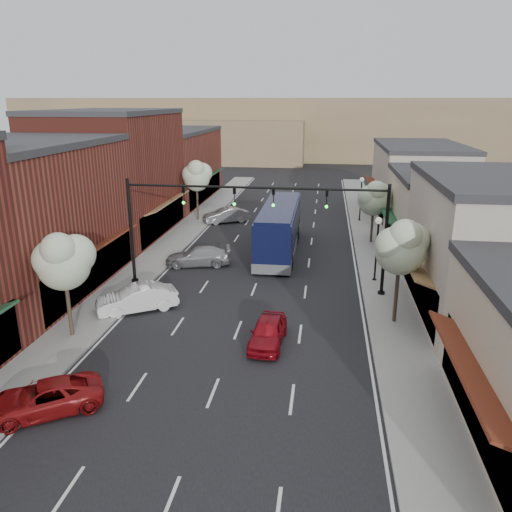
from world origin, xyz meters
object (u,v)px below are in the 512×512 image
at_px(lamp_post_far, 361,192).
at_px(lamp_post_near, 377,239).
at_px(parked_car_a, 44,398).
at_px(tree_left_near, 63,260).
at_px(coach_bus, 279,228).
at_px(tree_right_far, 375,197).
at_px(parked_car_e, 226,215).
at_px(parked_car_b, 137,298).
at_px(parked_car_c, 198,256).
at_px(signal_mast_left, 166,217).
at_px(tree_left_far, 197,175).
at_px(signal_mast_right, 346,222).
at_px(tree_right_near, 402,246).
at_px(red_hatchback, 268,332).

bearing_deg(lamp_post_far, lamp_post_near, -90.00).
height_order(lamp_post_far, parked_car_a, lamp_post_far).
distance_m(tree_left_near, coach_bus, 19.07).
bearing_deg(tree_right_far, lamp_post_far, 93.88).
xyz_separation_m(coach_bus, parked_car_a, (-7.00, -22.77, -1.36)).
distance_m(lamp_post_near, parked_car_e, 20.26).
relative_size(coach_bus, parked_car_e, 2.78).
distance_m(tree_left_near, parked_car_e, 26.21).
bearing_deg(parked_car_b, parked_car_c, 139.02).
xyz_separation_m(signal_mast_left, tree_left_far, (-2.63, 17.95, -0.02)).
xyz_separation_m(signal_mast_right, parked_car_c, (-10.40, 4.29, -3.93)).
height_order(tree_right_near, red_hatchback, tree_right_near).
height_order(signal_mast_right, tree_left_far, signal_mast_right).
height_order(red_hatchback, parked_car_c, parked_car_c).
relative_size(parked_car_a, parked_car_c, 0.93).
bearing_deg(tree_right_near, parked_car_e, 122.12).
relative_size(tree_left_near, parked_car_a, 1.28).
bearing_deg(parked_car_b, signal_mast_right, 78.35).
xyz_separation_m(tree_left_far, lamp_post_far, (16.05, 2.06, -1.60)).
distance_m(tree_right_far, parked_car_a, 30.11).
bearing_deg(parked_car_b, red_hatchback, 37.34).
bearing_deg(tree_right_far, red_hatchback, -108.85).
bearing_deg(red_hatchback, parked_car_c, 122.28).
bearing_deg(tree_right_near, red_hatchback, -153.41).
relative_size(signal_mast_right, coach_bus, 0.66).
distance_m(parked_car_b, parked_car_e, 22.05).
xyz_separation_m(lamp_post_far, parked_car_e, (-13.15, -2.25, -2.27)).
height_order(tree_right_near, lamp_post_far, tree_right_near).
bearing_deg(tree_right_far, tree_right_near, -90.00).
xyz_separation_m(tree_left_near, parked_car_e, (2.91, 25.81, -3.48)).
xyz_separation_m(lamp_post_far, coach_bus, (-7.00, -11.43, -1.03)).
height_order(signal_mast_right, signal_mast_left, same).
bearing_deg(tree_left_near, red_hatchback, 4.01).
height_order(tree_left_near, coach_bus, tree_left_near).
distance_m(signal_mast_left, lamp_post_far, 24.14).
height_order(parked_car_a, parked_car_e, parked_car_e).
distance_m(tree_left_near, parked_car_a, 7.41).
bearing_deg(tree_left_far, signal_mast_left, -81.65).
relative_size(signal_mast_left, tree_right_far, 1.51).
relative_size(signal_mast_right, parked_car_b, 1.79).
bearing_deg(red_hatchback, parked_car_b, 161.85).
relative_size(tree_left_near, parked_car_c, 1.19).
bearing_deg(signal_mast_left, lamp_post_far, 56.14).
height_order(tree_left_far, coach_bus, tree_left_far).
distance_m(lamp_post_near, red_hatchback, 11.79).
bearing_deg(parked_car_e, coach_bus, 4.98).
distance_m(tree_right_far, parked_car_e, 15.23).
bearing_deg(red_hatchback, tree_left_near, -173.00).
bearing_deg(parked_car_a, tree_left_far, 151.21).
distance_m(tree_left_far, red_hatchback, 27.49).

